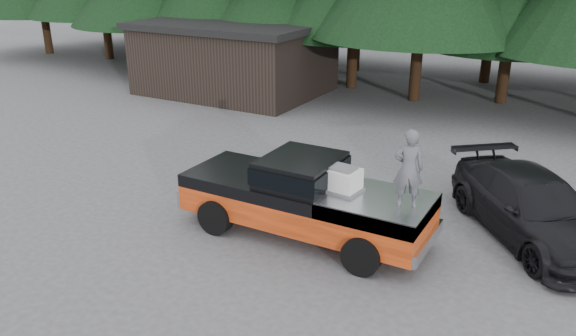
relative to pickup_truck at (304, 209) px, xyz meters
The scene contains 7 objects.
ground 1.16m from the pickup_truck, 141.93° to the right, with size 120.00×120.00×0.00m, color #474749.
pickup_truck is the anchor object (origin of this frame).
truck_cab 0.97m from the pickup_truck, behind, with size 1.66×1.90×0.59m, color black.
air_compressor 1.32m from the pickup_truck, ahead, with size 0.72×0.60×0.49m, color silver.
man_on_bed 2.86m from the pickup_truck, ahead, with size 0.61×0.40×1.67m, color #4C4C53.
parked_car 5.28m from the pickup_truck, 28.20° to the left, with size 2.11×5.18×1.50m, color black.
utility_building 15.04m from the pickup_truck, 130.48° to the left, with size 8.40×6.40×3.30m.
Camera 1 is at (6.23, -9.94, 6.23)m, focal length 35.00 mm.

